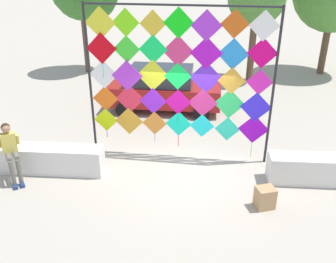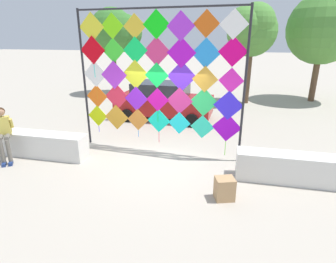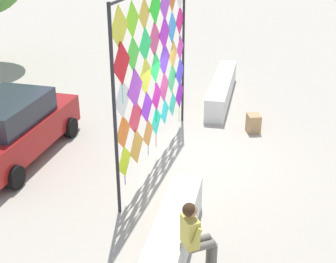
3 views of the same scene
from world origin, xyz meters
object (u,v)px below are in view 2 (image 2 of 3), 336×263
at_px(seated_vendor, 3,130).
at_px(tree_broadleaf, 251,29).
at_px(tree_palm_like, 325,30).
at_px(tree_far_right, 116,32).
at_px(kite_display_rack, 157,73).
at_px(parked_car, 163,101).
at_px(cardboard_box_large, 225,189).

bearing_deg(seated_vendor, tree_broadleaf, 51.96).
xyz_separation_m(tree_palm_like, tree_broadleaf, (-3.77, -1.41, 0.07)).
bearing_deg(tree_palm_like, tree_far_right, -178.44).
xyz_separation_m(kite_display_rack, tree_far_right, (-4.80, 8.47, 1.24)).
bearing_deg(tree_broadleaf, tree_far_right, 171.91).
relative_size(parked_car, tree_far_right, 0.82).
height_order(tree_palm_like, tree_far_right, tree_palm_like).
relative_size(seated_vendor, tree_far_right, 0.31).
height_order(cardboard_box_large, tree_palm_like, tree_palm_like).
relative_size(parked_car, tree_palm_like, 0.74).
relative_size(kite_display_rack, parked_car, 1.20).
bearing_deg(kite_display_rack, cardboard_box_large, -47.35).
distance_m(kite_display_rack, tree_broadleaf, 8.05).
height_order(kite_display_rack, parked_car, kite_display_rack).
distance_m(tree_palm_like, tree_far_right, 11.52).
xyz_separation_m(parked_car, tree_broadleaf, (3.65, 3.75, 3.04)).
height_order(kite_display_rack, tree_far_right, tree_far_right).
relative_size(parked_car, tree_broadleaf, 0.83).
height_order(seated_vendor, tree_far_right, tree_far_right).
relative_size(cardboard_box_large, tree_broadleaf, 0.10).
xyz_separation_m(kite_display_rack, tree_broadleaf, (2.94, 7.37, 1.36)).
bearing_deg(tree_far_right, kite_display_rack, -60.45).
distance_m(seated_vendor, parked_car, 6.32).
bearing_deg(parked_car, seated_vendor, -122.97).
height_order(parked_car, tree_palm_like, tree_palm_like).
xyz_separation_m(kite_display_rack, seated_vendor, (-4.14, -1.68, -1.55)).
height_order(seated_vendor, cardboard_box_large, seated_vendor).
bearing_deg(tree_broadleaf, cardboard_box_large, -94.61).
height_order(parked_car, tree_far_right, tree_far_right).
bearing_deg(parked_car, tree_broadleaf, 45.84).
xyz_separation_m(kite_display_rack, cardboard_box_large, (2.16, -2.34, -2.23)).
xyz_separation_m(tree_far_right, tree_broadleaf, (7.74, -1.10, 0.12)).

